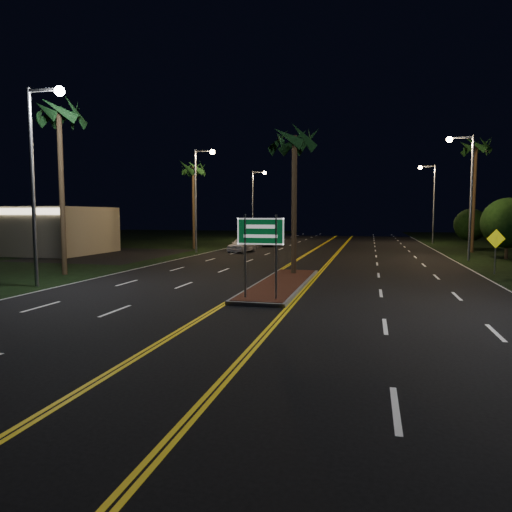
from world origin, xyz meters
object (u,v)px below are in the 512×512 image
(palm_left_near, at_px, (59,116))
(car_near, at_px, (242,243))
(car_far, at_px, (271,239))
(shrub_mid, at_px, (508,223))
(median_island, at_px, (281,284))
(streetlight_right_mid, at_px, (466,182))
(streetlight_left_mid, at_px, (200,188))
(warning_sign, at_px, (496,245))
(commercial_building, at_px, (19,230))
(palm_left_far, at_px, (193,169))
(streetlight_right_far, at_px, (431,195))
(highway_sign, at_px, (261,239))
(streetlight_left_far, at_px, (255,197))
(shrub_far, at_px, (471,225))
(palm_right_far, at_px, (476,148))
(palm_median, at_px, (295,140))
(streetlight_left_near, at_px, (39,163))

(palm_left_near, bearing_deg, car_near, 72.75)
(car_far, bearing_deg, shrub_mid, -22.77)
(median_island, relative_size, streetlight_right_mid, 1.14)
(median_island, distance_m, streetlight_left_mid, 20.80)
(car_near, height_order, warning_sign, warning_sign)
(commercial_building, distance_m, palm_left_far, 16.47)
(streetlight_right_far, height_order, car_far, streetlight_right_far)
(highway_sign, distance_m, streetlight_right_far, 40.74)
(streetlight_left_far, distance_m, streetlight_right_far, 21.32)
(median_island, relative_size, palm_left_near, 1.05)
(shrub_far, distance_m, warning_sign, 22.27)
(streetlight_right_mid, bearing_deg, shrub_mid, 30.56)
(streetlight_left_mid, relative_size, palm_right_far, 0.87)
(palm_median, distance_m, warning_sign, 12.65)
(car_near, bearing_deg, shrub_far, 34.78)
(streetlight_left_near, xyz_separation_m, streetlight_right_mid, (21.23, 18.00, 0.00))
(streetlight_left_mid, height_order, car_near, streetlight_left_mid)
(streetlight_right_far, bearing_deg, streetlight_left_near, -119.19)
(streetlight_left_near, height_order, shrub_far, streetlight_left_near)
(highway_sign, distance_m, streetlight_left_far, 42.67)
(palm_right_far, bearing_deg, palm_median, -123.28)
(median_island, relative_size, car_near, 2.17)
(streetlight_left_far, height_order, shrub_mid, streetlight_left_far)
(commercial_building, xyz_separation_m, palm_left_far, (13.20, 8.01, 5.74))
(palm_right_far, relative_size, shrub_far, 2.60)
(commercial_building, xyz_separation_m, shrub_far, (39.80, 16.01, 0.33))
(highway_sign, height_order, streetlight_left_near, streetlight_left_near)
(streetlight_right_far, bearing_deg, car_far, -155.44)
(shrub_mid, bearing_deg, streetlight_left_far, 140.90)
(streetlight_right_mid, bearing_deg, commercial_building, -176.86)
(streetlight_left_near, relative_size, palm_left_near, 0.92)
(palm_median, xyz_separation_m, shrub_mid, (14.00, 13.50, -4.55))
(streetlight_left_mid, xyz_separation_m, warning_sign, (21.41, -10.06, -4.01))
(median_island, xyz_separation_m, palm_left_near, (-12.50, 1.00, 8.60))
(streetlight_left_near, distance_m, palm_left_far, 24.19)
(commercial_building, relative_size, palm_left_far, 1.70)
(shrub_far, relative_size, car_near, 0.84)
(palm_median, relative_size, palm_left_near, 0.85)
(streetlight_left_mid, bearing_deg, shrub_far, 26.18)
(warning_sign, bearing_deg, car_far, 113.85)
(commercial_building, xyz_separation_m, streetlight_right_mid, (36.61, 2.01, 3.65))
(commercial_building, height_order, palm_left_far, palm_left_far)
(highway_sign, bearing_deg, streetlight_left_near, 173.53)
(palm_left_near, distance_m, car_far, 28.09)
(palm_right_far, bearing_deg, palm_left_far, -175.53)
(median_island, relative_size, streetlight_left_mid, 1.14)
(car_far, relative_size, warning_sign, 1.80)
(streetlight_right_mid, distance_m, shrub_mid, 4.90)
(streetlight_left_mid, distance_m, shrub_far, 27.40)
(palm_left_near, relative_size, shrub_mid, 2.12)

